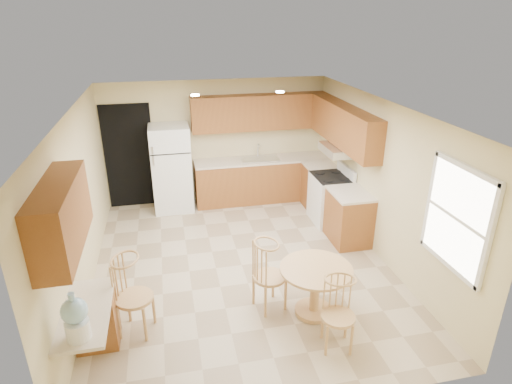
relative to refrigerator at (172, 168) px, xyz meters
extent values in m
plane|color=tan|center=(0.95, -2.40, -0.86)|extent=(5.50, 5.50, 0.00)
cube|color=white|center=(0.95, -2.40, 1.64)|extent=(4.50, 5.50, 0.02)
cube|color=beige|center=(0.95, 0.35, 0.39)|extent=(4.50, 0.02, 2.50)
cube|color=beige|center=(0.95, -5.15, 0.39)|extent=(4.50, 0.02, 2.50)
cube|color=beige|center=(-1.30, -2.40, 0.39)|extent=(0.02, 5.50, 2.50)
cube|color=beige|center=(3.20, -2.40, 0.39)|extent=(0.02, 5.50, 2.50)
cube|color=black|center=(-0.80, 0.34, 0.19)|extent=(0.90, 0.02, 2.10)
cube|color=brown|center=(1.83, 0.05, -0.42)|extent=(2.75, 0.60, 0.87)
cube|color=beige|center=(1.83, 0.05, 0.03)|extent=(2.75, 0.63, 0.04)
cube|color=brown|center=(2.90, -0.54, -0.42)|extent=(0.60, 0.59, 0.87)
cube|color=beige|center=(2.90, -0.54, 0.03)|extent=(0.63, 0.59, 0.04)
cube|color=brown|center=(2.90, -2.00, -0.42)|extent=(0.60, 0.80, 0.87)
cube|color=beige|center=(2.90, -2.00, 0.03)|extent=(0.63, 0.80, 0.04)
cube|color=brown|center=(1.83, 0.19, 0.99)|extent=(2.75, 0.33, 0.70)
cube|color=brown|center=(3.04, -1.19, 0.99)|extent=(0.33, 2.42, 0.70)
cube|color=brown|center=(-1.13, -4.00, 0.99)|extent=(0.33, 1.40, 0.70)
cube|color=silver|center=(1.80, 0.05, 0.05)|extent=(0.78, 0.44, 0.01)
cube|color=silver|center=(2.95, -1.22, 0.56)|extent=(0.50, 0.76, 0.14)
cube|color=brown|center=(-1.05, -3.72, -0.50)|extent=(0.48, 0.42, 0.72)
cube|color=beige|center=(-1.05, -4.10, -0.11)|extent=(0.50, 1.20, 0.04)
cube|color=white|center=(3.18, -4.25, 0.64)|extent=(0.05, 1.00, 1.20)
cube|color=white|center=(3.17, -4.25, 1.26)|extent=(0.05, 1.10, 0.06)
cube|color=white|center=(3.17, -4.25, 0.02)|extent=(0.05, 1.10, 0.06)
cube|color=white|center=(3.17, -4.78, 0.64)|extent=(0.05, 0.06, 1.28)
cube|color=white|center=(3.17, -3.72, 0.64)|extent=(0.05, 0.06, 1.28)
cylinder|color=white|center=(0.45, -1.20, 1.63)|extent=(0.14, 0.14, 0.02)
cylinder|color=white|center=(1.85, -1.20, 1.63)|extent=(0.14, 0.14, 0.02)
cube|color=white|center=(0.00, 0.00, 0.00)|extent=(0.76, 0.71, 1.72)
cube|color=black|center=(0.00, -0.36, 0.40)|extent=(0.74, 0.01, 0.02)
cube|color=silver|center=(-0.32, -0.37, 0.30)|extent=(0.03, 0.03, 0.18)
cube|color=silver|center=(-0.32, -0.37, 0.51)|extent=(0.03, 0.03, 0.14)
cube|color=white|center=(2.87, -1.22, -0.41)|extent=(0.65, 0.76, 0.90)
cube|color=black|center=(2.87, -1.22, 0.05)|extent=(0.64, 0.75, 0.02)
cube|color=white|center=(3.15, -1.22, 0.14)|extent=(0.06, 0.76, 0.18)
cylinder|color=tan|center=(1.68, -3.74, -0.83)|extent=(0.50, 0.50, 0.05)
cylinder|color=tan|center=(1.68, -3.74, -0.52)|extent=(0.13, 0.13, 0.62)
cylinder|color=tan|center=(1.68, -3.74, -0.18)|extent=(0.94, 0.94, 0.04)
cylinder|color=tan|center=(1.13, -3.49, -0.39)|extent=(0.44, 0.44, 0.04)
cylinder|color=tan|center=(0.97, -3.33, -0.62)|extent=(0.04, 0.04, 0.47)
cylinder|color=tan|center=(1.28, -3.33, -0.62)|extent=(0.04, 0.04, 0.47)
cylinder|color=tan|center=(0.97, -3.64, -0.62)|extent=(0.04, 0.04, 0.47)
cylinder|color=tan|center=(1.28, -3.64, -0.62)|extent=(0.04, 0.04, 0.47)
cylinder|color=tan|center=(1.73, -4.39, -0.43)|extent=(0.40, 0.40, 0.04)
cylinder|color=tan|center=(1.58, -4.24, -0.64)|extent=(0.03, 0.03, 0.43)
cylinder|color=tan|center=(1.87, -4.24, -0.64)|extent=(0.03, 0.03, 0.43)
cylinder|color=tan|center=(1.58, -4.53, -0.64)|extent=(0.03, 0.03, 0.43)
cylinder|color=tan|center=(1.87, -4.53, -0.64)|extent=(0.03, 0.03, 0.43)
cylinder|color=tan|center=(-0.60, -3.60, -0.37)|extent=(0.46, 0.46, 0.04)
cylinder|color=tan|center=(-0.76, -3.44, -0.61)|extent=(0.04, 0.04, 0.49)
cylinder|color=tan|center=(-0.44, -3.44, -0.61)|extent=(0.04, 0.04, 0.49)
cylinder|color=tan|center=(-0.76, -3.76, -0.61)|extent=(0.04, 0.04, 0.49)
cylinder|color=tan|center=(-0.44, -3.76, -0.61)|extent=(0.04, 0.04, 0.49)
cylinder|color=white|center=(-1.05, -4.52, 0.01)|extent=(0.23, 0.23, 0.20)
sphere|color=#95C7E6|center=(-1.05, -4.52, 0.23)|extent=(0.25, 0.25, 0.25)
cylinder|color=#95C7E6|center=(-1.05, -4.52, 0.40)|extent=(0.06, 0.06, 0.07)
camera|label=1|loc=(-0.06, -8.11, 2.86)|focal=30.00mm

